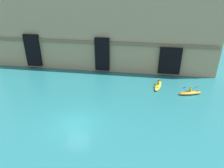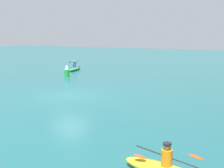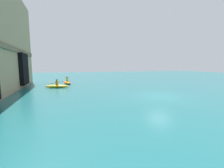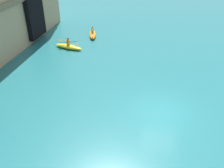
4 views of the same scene
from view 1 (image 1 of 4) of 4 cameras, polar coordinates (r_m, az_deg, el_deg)
ground_plane at (r=24.20m, az=-9.26°, el=-10.16°), size 120.00×120.00×0.00m
cliff_bluff at (r=36.90m, az=-2.66°, el=13.97°), size 36.54×6.34×12.36m
kayak_orange at (r=30.85m, az=19.68°, el=-2.16°), size 3.19×1.52×1.19m
kayak_yellow at (r=31.53m, az=11.95°, el=-0.42°), size 1.40×3.14×1.13m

